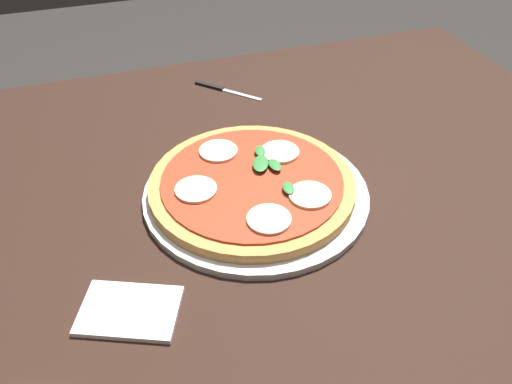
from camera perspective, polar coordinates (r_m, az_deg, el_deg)
name	(u,v)px	position (r m, az deg, el deg)	size (l,w,h in m)	color
dining_table	(302,223)	(1.00, 4.84, -3.24)	(1.23, 1.05, 0.70)	black
serving_tray	(256,194)	(0.90, 0.00, -0.20)	(0.38, 0.38, 0.01)	silver
pizza	(253,185)	(0.89, -0.37, 0.73)	(0.34, 0.34, 0.03)	tan
napkin	(130,311)	(0.75, -13.19, -12.09)	(0.13, 0.09, 0.01)	white
knife	(220,88)	(1.22, -3.86, 10.85)	(0.12, 0.13, 0.01)	black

